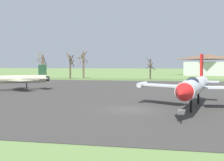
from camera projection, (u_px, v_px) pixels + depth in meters
ground_plane at (131, 110)px, 25.26m from camera, size 600.00×600.00×0.00m
asphalt_apron at (145, 92)px, 42.16m from camera, size 86.93×57.53×0.05m
grass_verge_strip at (155, 80)px, 76.21m from camera, size 146.93×12.00×0.06m
jet_fighter_front_left at (8, 79)px, 44.05m from camera, size 11.92×9.73×4.12m
jet_fighter_rear_center at (195, 86)px, 25.80m from camera, size 12.02×15.63×5.30m
info_placard_rear_center at (181, 115)px, 19.10m from camera, size 0.54×0.37×1.04m
bare_tree_far_left at (42, 65)px, 84.52m from camera, size 3.18×2.67×8.00m
bare_tree_left_of_center at (70, 65)px, 82.20m from camera, size 2.45×2.46×7.83m
bare_tree_center at (83, 63)px, 85.30m from camera, size 3.40×3.40×8.30m
bare_tree_right_of_center at (150, 68)px, 78.81m from camera, size 2.80×2.82×6.00m
visitor_building at (207, 65)px, 110.62m from camera, size 20.02×15.83×8.36m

